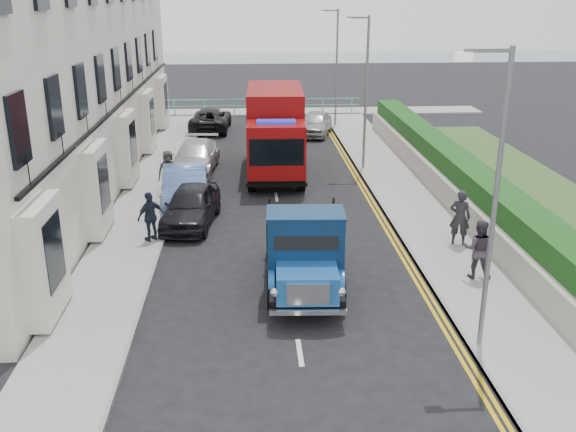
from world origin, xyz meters
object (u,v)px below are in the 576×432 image
(lamp_near, at_px, (491,187))
(lamp_mid, at_px, (364,84))
(lamp_far, at_px, (335,61))
(red_lorry, at_px, (275,130))
(parked_car_front, at_px, (191,205))
(pedestrian_east_near, at_px, (460,217))
(bedford_lorry, at_px, (305,257))

(lamp_near, relative_size, lamp_mid, 1.00)
(lamp_far, distance_m, red_lorry, 11.17)
(parked_car_front, height_order, pedestrian_east_near, pedestrian_east_near)
(lamp_near, bearing_deg, lamp_mid, 90.00)
(bedford_lorry, relative_size, parked_car_front, 1.27)
(lamp_far, height_order, parked_car_front, lamp_far)
(lamp_mid, relative_size, parked_car_front, 1.68)
(red_lorry, height_order, parked_car_front, red_lorry)
(lamp_far, bearing_deg, lamp_mid, -90.00)
(bedford_lorry, bearing_deg, parked_car_front, 124.04)
(lamp_far, bearing_deg, pedestrian_east_near, -85.47)
(parked_car_front, distance_m, pedestrian_east_near, 9.39)
(lamp_mid, distance_m, bedford_lorry, 13.78)
(lamp_mid, xyz_separation_m, bedford_lorry, (-3.79, -12.94, -2.86))
(lamp_far, height_order, bedford_lorry, lamp_far)
(lamp_far, distance_m, parked_car_front, 18.83)
(lamp_far, xyz_separation_m, red_lorry, (-4.05, -10.22, -1.98))
(red_lorry, bearing_deg, parked_car_front, -114.60)
(bedford_lorry, bearing_deg, pedestrian_east_near, 33.28)
(lamp_far, bearing_deg, bedford_lorry, -99.39)
(lamp_mid, height_order, bedford_lorry, lamp_mid)
(lamp_far, relative_size, pedestrian_east_near, 3.78)
(bedford_lorry, bearing_deg, red_lorry, 93.93)
(bedford_lorry, bearing_deg, lamp_far, 83.40)
(lamp_far, relative_size, bedford_lorry, 1.32)
(lamp_near, distance_m, lamp_mid, 16.00)
(bedford_lorry, xyz_separation_m, red_lorry, (-0.25, 12.72, 0.89))
(lamp_near, height_order, lamp_far, same)
(lamp_mid, height_order, red_lorry, lamp_mid)
(lamp_near, height_order, parked_car_front, lamp_near)
(red_lorry, relative_size, parked_car_front, 1.76)
(pedestrian_east_near, bearing_deg, lamp_far, -63.41)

